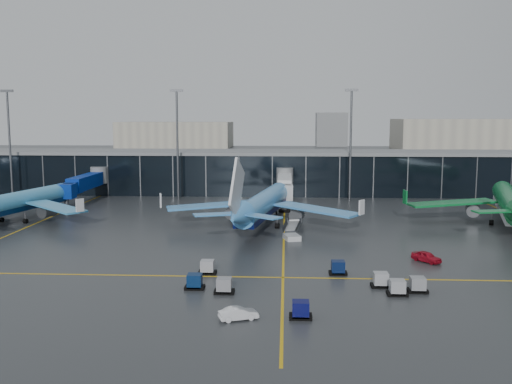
{
  "coord_description": "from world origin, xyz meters",
  "views": [
    {
      "loc": [
        10.27,
        -81.6,
        19.16
      ],
      "look_at": [
        5.0,
        18.0,
        6.0
      ],
      "focal_mm": 40.0,
      "sensor_mm": 36.0,
      "label": 1
    }
  ],
  "objects_px": {
    "service_van_white": "(238,313)",
    "mobile_airstair": "(292,235)",
    "service_van_red": "(426,257)",
    "airliner_arkefly": "(18,190)",
    "baggage_carts": "(307,283)",
    "airliner_aer_lingus": "(510,188)",
    "airliner_klm_near": "(264,190)"
  },
  "relations": [
    {
      "from": "service_van_white",
      "to": "mobile_airstair",
      "type": "bearing_deg",
      "value": -29.41
    },
    {
      "from": "service_van_red",
      "to": "service_van_white",
      "type": "bearing_deg",
      "value": -173.22
    },
    {
      "from": "airliner_arkefly",
      "to": "baggage_carts",
      "type": "xyz_separation_m",
      "value": [
        51.64,
        -39.66,
        -5.05
      ]
    },
    {
      "from": "airliner_aer_lingus",
      "to": "mobile_airstair",
      "type": "height_order",
      "value": "airliner_aer_lingus"
    },
    {
      "from": "airliner_aer_lingus",
      "to": "service_van_red",
      "type": "bearing_deg",
      "value": -111.01
    },
    {
      "from": "mobile_airstair",
      "to": "service_van_red",
      "type": "height_order",
      "value": "mobile_airstair"
    },
    {
      "from": "airliner_klm_near",
      "to": "mobile_airstair",
      "type": "height_order",
      "value": "airliner_klm_near"
    },
    {
      "from": "service_van_red",
      "to": "mobile_airstair",
      "type": "bearing_deg",
      "value": 105.83
    },
    {
      "from": "airliner_arkefly",
      "to": "airliner_aer_lingus",
      "type": "bearing_deg",
      "value": 13.28
    },
    {
      "from": "airliner_klm_near",
      "to": "mobile_airstair",
      "type": "relative_size",
      "value": 11.21
    },
    {
      "from": "airliner_aer_lingus",
      "to": "mobile_airstair",
      "type": "xyz_separation_m",
      "value": [
        -39.04,
        -15.23,
        -5.72
      ]
    },
    {
      "from": "airliner_arkefly",
      "to": "baggage_carts",
      "type": "bearing_deg",
      "value": -25.28
    },
    {
      "from": "airliner_klm_near",
      "to": "service_van_red",
      "type": "relative_size",
      "value": 9.83
    },
    {
      "from": "airliner_klm_near",
      "to": "service_van_white",
      "type": "distance_m",
      "value": 47.86
    },
    {
      "from": "airliner_arkefly",
      "to": "airliner_aer_lingus",
      "type": "distance_m",
      "value": 89.29
    },
    {
      "from": "mobile_airstair",
      "to": "airliner_arkefly",
      "type": "bearing_deg",
      "value": 149.21
    },
    {
      "from": "service_van_white",
      "to": "airliner_klm_near",
      "type": "bearing_deg",
      "value": -21.52
    },
    {
      "from": "airliner_arkefly",
      "to": "airliner_aer_lingus",
      "type": "height_order",
      "value": "airliner_aer_lingus"
    },
    {
      "from": "airliner_klm_near",
      "to": "baggage_carts",
      "type": "xyz_separation_m",
      "value": [
        6.28,
        -37.54,
        -5.57
      ]
    },
    {
      "from": "airliner_arkefly",
      "to": "service_van_white",
      "type": "height_order",
      "value": "airliner_arkefly"
    },
    {
      "from": "airliner_arkefly",
      "to": "service_van_red",
      "type": "height_order",
      "value": "airliner_arkefly"
    },
    {
      "from": "airliner_arkefly",
      "to": "airliner_klm_near",
      "type": "height_order",
      "value": "airliner_klm_near"
    },
    {
      "from": "mobile_airstair",
      "to": "service_van_red",
      "type": "bearing_deg",
      "value": -51.67
    },
    {
      "from": "airliner_arkefly",
      "to": "airliner_aer_lingus",
      "type": "xyz_separation_m",
      "value": [
        89.28,
        1.6,
        0.69
      ]
    },
    {
      "from": "baggage_carts",
      "to": "mobile_airstair",
      "type": "bearing_deg",
      "value": 93.08
    },
    {
      "from": "airliner_aer_lingus",
      "to": "baggage_carts",
      "type": "xyz_separation_m",
      "value": [
        -37.64,
        -41.27,
        -5.73
      ]
    },
    {
      "from": "airliner_klm_near",
      "to": "service_van_white",
      "type": "xyz_separation_m",
      "value": [
        -0.52,
        -47.51,
        -5.71
      ]
    },
    {
      "from": "service_van_red",
      "to": "baggage_carts",
      "type": "bearing_deg",
      "value": -179.45
    },
    {
      "from": "airliner_klm_near",
      "to": "service_van_red",
      "type": "height_order",
      "value": "airliner_klm_near"
    },
    {
      "from": "mobile_airstair",
      "to": "service_van_red",
      "type": "relative_size",
      "value": 0.88
    },
    {
      "from": "baggage_carts",
      "to": "airliner_arkefly",
      "type": "bearing_deg",
      "value": 142.47
    },
    {
      "from": "airliner_klm_near",
      "to": "mobile_airstair",
      "type": "bearing_deg",
      "value": -57.19
    }
  ]
}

